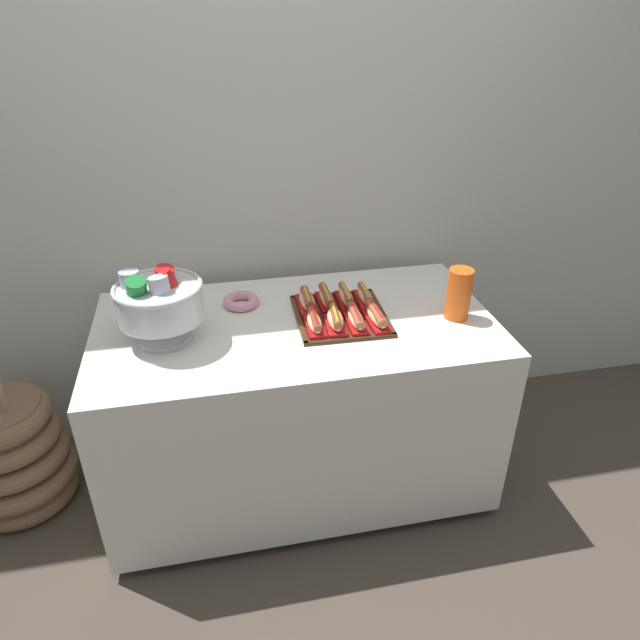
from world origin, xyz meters
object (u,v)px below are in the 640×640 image
at_px(serving_tray, 340,316).
at_px(floor_vase, 12,455).
at_px(buffet_table, 297,400).
at_px(donut, 241,301).
at_px(hot_dog_2, 356,319).
at_px(hot_dog_7, 365,296).
at_px(hot_dog_6, 346,297).
at_px(hot_dog_1, 335,320).
at_px(hot_dog_5, 326,299).
at_px(hot_dog_3, 376,317).
at_px(cup_stack, 459,294).
at_px(hot_dog_0, 314,323).
at_px(hot_dog_4, 307,301).
at_px(punch_bowl, 159,301).

bearing_deg(serving_tray, floor_vase, 175.47).
distance_m(buffet_table, donut, 0.45).
relative_size(hot_dog_2, hot_dog_7, 1.09).
bearing_deg(hot_dog_6, floor_vase, 179.10).
xyz_separation_m(buffet_table, hot_dog_6, (0.21, 0.08, 0.39)).
relative_size(serving_tray, hot_dog_7, 2.26).
bearing_deg(hot_dog_2, serving_tray, 112.94).
height_order(hot_dog_7, donut, hot_dog_7).
distance_m(hot_dog_1, hot_dog_5, 0.17).
distance_m(floor_vase, hot_dog_3, 1.52).
relative_size(floor_vase, cup_stack, 5.07).
bearing_deg(hot_dog_0, donut, 133.85).
height_order(hot_dog_3, donut, hot_dog_3).
relative_size(serving_tray, hot_dog_4, 2.17).
height_order(hot_dog_0, hot_dog_5, hot_dog_5).
bearing_deg(hot_dog_2, punch_bowl, 175.32).
height_order(hot_dog_3, hot_dog_4, same).
bearing_deg(hot_dog_7, punch_bowl, -171.80).
bearing_deg(hot_dog_1, punch_bowl, 174.93).
bearing_deg(hot_dog_4, hot_dog_2, -49.23).
height_order(hot_dog_7, cup_stack, cup_stack).
bearing_deg(donut, hot_dog_6, -12.41).
distance_m(hot_dog_6, hot_dog_7, 0.08).
distance_m(hot_dog_5, hot_dog_6, 0.08).
xyz_separation_m(floor_vase, hot_dog_3, (1.40, -0.19, 0.57)).
bearing_deg(buffet_table, hot_dog_2, -21.77).
relative_size(hot_dog_4, hot_dog_7, 1.04).
xyz_separation_m(floor_vase, hot_dog_4, (1.18, -0.02, 0.56)).
bearing_deg(hot_dog_5, hot_dog_4, 178.50).
xyz_separation_m(serving_tray, hot_dog_2, (0.04, -0.08, 0.03)).
xyz_separation_m(hot_dog_6, hot_dog_7, (0.07, -0.00, -0.00)).
xyz_separation_m(hot_dog_1, hot_dog_5, (0.00, 0.16, 0.00)).
height_order(hot_dog_1, hot_dog_7, hot_dog_1).
distance_m(buffet_table, hot_dog_2, 0.45).
height_order(hot_dog_3, cup_stack, cup_stack).
xyz_separation_m(hot_dog_5, cup_stack, (0.45, -0.17, 0.06)).
xyz_separation_m(hot_dog_0, hot_dog_7, (0.23, 0.16, 0.00)).
height_order(hot_dog_3, hot_dog_6, hot_dog_6).
xyz_separation_m(punch_bowl, donut, (0.28, 0.20, -0.13)).
bearing_deg(hot_dog_6, hot_dog_1, -115.95).
distance_m(hot_dog_0, cup_stack, 0.54).
bearing_deg(buffet_table, hot_dog_5, 32.37).
bearing_deg(hot_dog_3, hot_dog_7, 88.50).
distance_m(hot_dog_2, cup_stack, 0.39).
bearing_deg(punch_bowl, hot_dog_7, 8.20).
bearing_deg(buffet_table, hot_dog_0, -54.80).
height_order(hot_dog_4, hot_dog_6, same).
bearing_deg(floor_vase, hot_dog_1, -8.35).
bearing_deg(hot_dog_4, serving_tray, -37.76).
height_order(hot_dog_2, donut, hot_dog_2).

